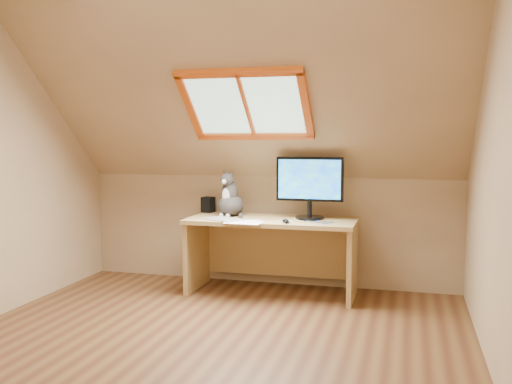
% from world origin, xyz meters
% --- Properties ---
extents(ground, '(3.50, 3.50, 0.00)m').
position_xyz_m(ground, '(0.00, 0.00, 0.00)').
color(ground, brown).
rests_on(ground, ground).
extents(room_shell, '(3.52, 3.52, 2.41)m').
position_xyz_m(room_shell, '(0.00, -0.09, 1.43)').
color(room_shell, tan).
rests_on(room_shell, ground).
extents(desk, '(1.45, 0.64, 0.66)m').
position_xyz_m(desk, '(0.13, 1.44, 0.45)').
color(desk, tan).
rests_on(desk, ground).
extents(monitor, '(0.58, 0.25, 0.53)m').
position_xyz_m(monitor, '(0.45, 1.44, 0.97)').
color(monitor, black).
rests_on(monitor, desk).
extents(cat, '(0.29, 0.32, 0.42)m').
position_xyz_m(cat, '(-0.27, 1.46, 0.81)').
color(cat, '#3D3836').
rests_on(cat, desk).
extents(desk_speaker, '(0.12, 0.12, 0.14)m').
position_xyz_m(desk_speaker, '(-0.55, 1.63, 0.74)').
color(desk_speaker, black).
rests_on(desk_speaker, desk).
extents(graphics_tablet, '(0.35, 0.31, 0.01)m').
position_xyz_m(graphics_tablet, '(-0.25, 1.19, 0.67)').
color(graphics_tablet, '#B2B2B7').
rests_on(graphics_tablet, desk).
extents(mouse, '(0.09, 0.12, 0.03)m').
position_xyz_m(mouse, '(0.30, 1.15, 0.68)').
color(mouse, black).
rests_on(mouse, desk).
extents(papers, '(0.33, 0.27, 0.00)m').
position_xyz_m(papers, '(0.00, 1.12, 0.67)').
color(papers, white).
rests_on(papers, desk).
extents(cables, '(0.51, 0.26, 0.01)m').
position_xyz_m(cables, '(0.45, 1.26, 0.67)').
color(cables, silver).
rests_on(cables, desk).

